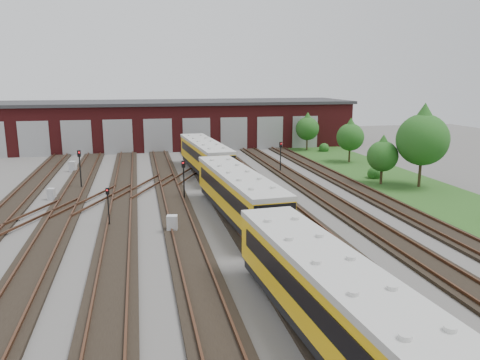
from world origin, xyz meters
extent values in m
plane|color=#4C4946|center=(0.00, 0.00, 0.00)|extent=(120.00, 120.00, 0.00)
cube|color=black|center=(-10.00, 0.00, 0.09)|extent=(2.40, 70.00, 0.18)
cube|color=#4F2F1F|center=(-10.72, 0.00, 0.26)|extent=(0.10, 70.00, 0.15)
cube|color=#4F2F1F|center=(-9.28, 0.00, 0.26)|extent=(0.10, 70.00, 0.15)
cube|color=black|center=(-6.00, 0.00, 0.09)|extent=(2.40, 70.00, 0.18)
cube|color=#4F2F1F|center=(-6.72, 0.00, 0.26)|extent=(0.10, 70.00, 0.15)
cube|color=#4F2F1F|center=(-5.28, 0.00, 0.26)|extent=(0.10, 70.00, 0.15)
cube|color=black|center=(-2.00, 0.00, 0.09)|extent=(2.40, 70.00, 0.18)
cube|color=#4F2F1F|center=(-2.72, 0.00, 0.26)|extent=(0.10, 70.00, 0.15)
cube|color=#4F2F1F|center=(-1.28, 0.00, 0.26)|extent=(0.10, 70.00, 0.15)
cube|color=black|center=(2.00, 0.00, 0.09)|extent=(2.40, 70.00, 0.18)
cube|color=#4F2F1F|center=(1.28, 0.00, 0.26)|extent=(0.10, 70.00, 0.15)
cube|color=#4F2F1F|center=(2.72, 0.00, 0.26)|extent=(0.10, 70.00, 0.15)
cube|color=black|center=(6.00, 0.00, 0.09)|extent=(2.40, 70.00, 0.18)
cube|color=#4F2F1F|center=(5.28, 0.00, 0.26)|extent=(0.10, 70.00, 0.15)
cube|color=#4F2F1F|center=(6.72, 0.00, 0.26)|extent=(0.10, 70.00, 0.15)
cube|color=black|center=(10.00, 0.00, 0.09)|extent=(2.40, 70.00, 0.18)
cube|color=#4F2F1F|center=(9.28, 0.00, 0.26)|extent=(0.10, 70.00, 0.15)
cube|color=#4F2F1F|center=(10.72, 0.00, 0.26)|extent=(0.10, 70.00, 0.15)
cube|color=black|center=(14.00, 0.00, 0.09)|extent=(2.40, 70.00, 0.18)
cube|color=#4F2F1F|center=(13.28, 0.00, 0.26)|extent=(0.10, 70.00, 0.15)
cube|color=#4F2F1F|center=(14.72, 0.00, 0.26)|extent=(0.10, 70.00, 0.15)
cube|color=#4F2F1F|center=(-8.00, 10.00, 0.26)|extent=(5.40, 9.62, 0.15)
cube|color=#4F2F1F|center=(-4.00, 14.00, 0.26)|extent=(5.40, 9.62, 0.15)
cube|color=#4F2F1F|center=(0.00, 18.00, 0.26)|extent=(5.40, 9.62, 0.15)
cube|color=#4F2F1F|center=(-12.00, 6.00, 0.26)|extent=(5.40, 9.62, 0.15)
cube|color=#4F2F1F|center=(4.00, 22.00, 0.26)|extent=(5.40, 9.62, 0.15)
cube|color=#551517|center=(0.00, 40.00, 3.00)|extent=(50.00, 12.00, 6.00)
cube|color=#2E2E31|center=(0.00, 40.00, 6.15)|extent=(51.00, 12.50, 0.40)
cube|color=#929497|center=(-17.00, 33.98, 2.20)|extent=(3.60, 0.12, 4.40)
cube|color=#929497|center=(-12.00, 33.98, 2.20)|extent=(3.60, 0.12, 4.40)
cube|color=#929497|center=(-7.00, 33.98, 2.20)|extent=(3.60, 0.12, 4.40)
cube|color=#929497|center=(-2.00, 33.98, 2.20)|extent=(3.60, 0.12, 4.40)
cube|color=#929497|center=(3.00, 33.98, 2.20)|extent=(3.60, 0.12, 4.40)
cube|color=#929497|center=(8.00, 33.98, 2.20)|extent=(3.60, 0.12, 4.40)
cube|color=#929497|center=(13.00, 33.98, 2.20)|extent=(3.60, 0.12, 4.40)
cube|color=#929497|center=(18.00, 33.98, 2.20)|extent=(3.60, 0.12, 4.40)
cube|color=#214617|center=(19.00, 10.00, 0.03)|extent=(8.00, 55.00, 0.05)
cube|color=black|center=(2.00, -12.69, 0.61)|extent=(3.20, 14.36, 0.57)
cube|color=gold|center=(2.00, -12.69, 1.94)|extent=(3.48, 14.38, 2.09)
cube|color=#BABAB5|center=(2.00, -12.69, 3.13)|extent=(3.58, 14.38, 0.28)
cube|color=black|center=(0.75, -12.78, 2.18)|extent=(0.96, 12.50, 0.81)
cube|color=black|center=(3.25, -12.60, 2.18)|extent=(0.96, 12.50, 0.81)
cube|color=black|center=(2.00, 3.31, 0.61)|extent=(3.20, 14.36, 0.57)
cube|color=gold|center=(2.00, 3.31, 1.94)|extent=(3.48, 14.38, 2.09)
cube|color=#BABAB5|center=(2.00, 3.31, 3.13)|extent=(3.58, 14.38, 0.28)
cube|color=black|center=(0.75, 3.22, 2.18)|extent=(0.96, 12.50, 0.81)
cube|color=black|center=(3.25, 3.40, 2.18)|extent=(0.96, 12.50, 0.81)
cube|color=black|center=(2.00, 19.31, 0.61)|extent=(3.20, 14.36, 0.57)
cube|color=gold|center=(2.00, 19.31, 1.94)|extent=(3.48, 14.38, 2.09)
cube|color=#BABAB5|center=(2.00, 19.31, 3.13)|extent=(3.58, 14.38, 0.28)
cube|color=black|center=(0.75, 19.22, 2.18)|extent=(0.96, 12.50, 0.81)
cube|color=black|center=(3.25, 19.40, 2.18)|extent=(0.96, 12.50, 0.81)
cylinder|color=black|center=(-9.57, 14.99, 1.43)|extent=(0.11, 0.11, 2.86)
cube|color=black|center=(-9.57, 14.99, 3.14)|extent=(0.31, 0.23, 0.56)
sphere|color=red|center=(-9.57, 14.87, 3.25)|extent=(0.13, 0.13, 0.13)
cylinder|color=black|center=(-6.60, 3.41, 1.09)|extent=(0.09, 0.09, 2.19)
cube|color=black|center=(-6.60, 3.41, 2.40)|extent=(0.24, 0.17, 0.43)
sphere|color=red|center=(-6.60, 3.32, 2.49)|extent=(0.10, 0.10, 0.10)
cylinder|color=black|center=(-1.12, 9.36, 1.31)|extent=(0.11, 0.11, 2.63)
cube|color=black|center=(-1.12, 9.36, 2.90)|extent=(0.31, 0.24, 0.55)
sphere|color=red|center=(-1.12, 9.25, 3.01)|extent=(0.13, 0.13, 0.13)
cylinder|color=black|center=(9.67, 18.35, 1.30)|extent=(0.11, 0.11, 2.61)
cube|color=black|center=(9.67, 18.35, 2.88)|extent=(0.29, 0.20, 0.54)
sphere|color=red|center=(9.67, 18.24, 2.98)|extent=(0.13, 0.13, 0.13)
cube|color=#B3B5B9|center=(-11.48, 11.58, 0.47)|extent=(0.67, 0.61, 0.93)
cube|color=#B3B5B9|center=(-11.28, 23.25, 0.55)|extent=(0.82, 0.76, 1.09)
cube|color=#B3B5B9|center=(-2.66, 1.45, 0.55)|extent=(0.73, 0.64, 1.09)
cube|color=#B3B5B9|center=(2.81, 18.05, 0.54)|extent=(0.81, 0.75, 1.08)
cube|color=#B3B5B9|center=(4.61, 17.74, 0.54)|extent=(0.81, 0.76, 1.08)
cylinder|color=#332717|center=(17.57, 31.91, 0.79)|extent=(0.21, 0.21, 1.59)
sphere|color=#1A4A15|center=(17.57, 31.91, 2.91)|extent=(3.09, 3.09, 3.09)
cone|color=#1A4A15|center=(17.57, 31.91, 4.01)|extent=(2.65, 2.65, 2.21)
cylinder|color=#332717|center=(19.10, 22.10, 0.80)|extent=(0.21, 0.21, 1.60)
sphere|color=#1A4A15|center=(19.10, 22.10, 2.93)|extent=(3.11, 3.11, 3.11)
cone|color=#1A4A15|center=(19.10, 22.10, 4.04)|extent=(2.66, 2.66, 2.22)
cylinder|color=#332717|center=(19.77, 9.27, 1.16)|extent=(0.26, 0.26, 2.32)
sphere|color=#1A4A15|center=(19.77, 9.27, 4.25)|extent=(4.51, 4.51, 4.51)
cone|color=#1A4A15|center=(19.77, 9.27, 5.86)|extent=(3.86, 3.86, 3.22)
cylinder|color=#332717|center=(16.99, 10.97, 0.71)|extent=(0.24, 0.24, 1.43)
sphere|color=#1A4A15|center=(16.99, 10.97, 2.62)|extent=(2.78, 2.78, 2.78)
cone|color=#1A4A15|center=(16.99, 10.97, 3.61)|extent=(2.38, 2.38, 1.98)
sphere|color=#1A4A15|center=(17.67, 13.49, 0.67)|extent=(1.34, 1.34, 1.34)
sphere|color=#1A4A15|center=(19.39, 30.35, 0.66)|extent=(1.31, 1.31, 1.31)
camera|label=1|loc=(-4.49, -26.98, 9.56)|focal=35.00mm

